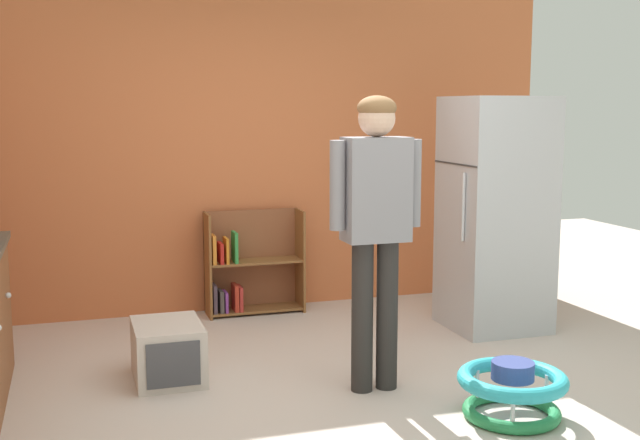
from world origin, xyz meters
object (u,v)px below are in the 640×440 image
object	(u,v)px
bookshelf	(247,269)
baby_walker	(512,390)
refrigerator	(495,214)
standing_person	(376,214)
pet_carrier	(168,351)

from	to	relation	value
bookshelf	baby_walker	distance (m)	2.80
refrigerator	baby_walker	bearing A→B (deg)	-116.64
standing_person	baby_walker	distance (m)	1.26
bookshelf	standing_person	distance (m)	2.15
refrigerator	standing_person	distance (m)	1.70
bookshelf	baby_walker	size ratio (longest dim) A/B	1.41
refrigerator	pet_carrier	bearing A→B (deg)	-170.43
bookshelf	refrigerator	bearing A→B (deg)	-30.57
bookshelf	baby_walker	xyz separation A→B (m)	(0.90, -2.65, -0.21)
bookshelf	standing_person	size ratio (longest dim) A/B	0.48
baby_walker	bookshelf	bearing A→B (deg)	108.79
standing_person	pet_carrier	size ratio (longest dim) A/B	3.20
baby_walker	pet_carrier	xyz separation A→B (m)	(-1.73, 1.20, 0.02)
baby_walker	refrigerator	bearing A→B (deg)	63.36
pet_carrier	standing_person	bearing A→B (deg)	-25.38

